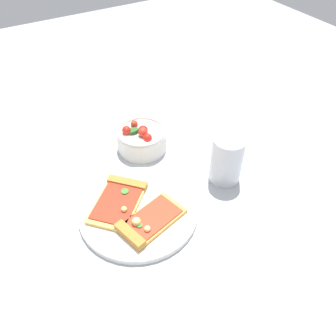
{
  "coord_description": "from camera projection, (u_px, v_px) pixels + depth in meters",
  "views": [
    {
      "loc": [
        0.18,
        0.42,
        0.57
      ],
      "look_at": [
        -0.11,
        -0.07,
        0.03
      ],
      "focal_mm": 36.27,
      "sensor_mm": 36.0,
      "label": 1
    }
  ],
  "objects": [
    {
      "name": "plate",
      "position": [
        138.0,
        211.0,
        0.72
      ],
      "size": [
        0.25,
        0.25,
        0.01
      ],
      "primitive_type": "cylinder",
      "color": "white",
      "rests_on": "ground_plane"
    },
    {
      "name": "salad_bowl",
      "position": [
        142.0,
        138.0,
        0.86
      ],
      "size": [
        0.13,
        0.13,
        0.07
      ],
      "color": "white",
      "rests_on": "ground_plane"
    },
    {
      "name": "ground_plane",
      "position": [
        141.0,
        215.0,
        0.72
      ],
      "size": [
        2.4,
        2.4,
        0.0
      ],
      "primitive_type": "plane",
      "color": "#B2B7BC",
      "rests_on": "ground"
    },
    {
      "name": "soda_glass",
      "position": [
        226.0,
        160.0,
        0.77
      ],
      "size": [
        0.07,
        0.07,
        0.12
      ],
      "color": "silver",
      "rests_on": "ground_plane"
    },
    {
      "name": "pizza_slice_far",
      "position": [
        147.0,
        223.0,
        0.68
      ],
      "size": [
        0.15,
        0.1,
        0.03
      ],
      "color": "gold",
      "rests_on": "plate"
    },
    {
      "name": "pizza_slice_near",
      "position": [
        119.0,
        199.0,
        0.73
      ],
      "size": [
        0.16,
        0.16,
        0.02
      ],
      "color": "#E5B256",
      "rests_on": "plate"
    }
  ]
}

